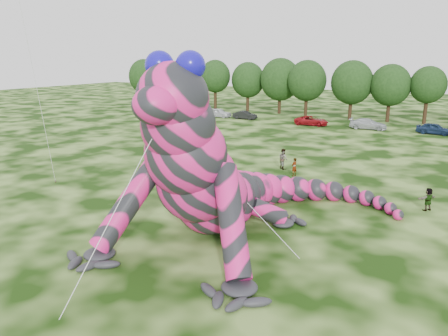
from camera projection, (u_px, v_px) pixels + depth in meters
ground at (259, 298)px, 18.69m from camera, size 240.00×240.00×0.00m
inflatable_gecko at (222, 143)px, 25.16m from camera, size 18.80×21.83×10.34m
tree_0 at (145, 82)px, 93.42m from camera, size 6.91×6.22×9.51m
tree_1 at (165, 82)px, 89.44m from camera, size 6.74×6.07×9.81m
tree_2 at (188, 83)px, 87.53m from camera, size 7.04×6.34×9.64m
tree_3 at (215, 85)px, 82.66m from camera, size 5.81×5.23×9.44m
tree_4 at (248, 87)px, 81.21m from camera, size 6.22×5.60×9.06m
tree_5 at (280, 86)px, 77.79m from camera, size 7.16×6.44×9.80m
tree_6 at (307, 89)px, 73.71m from camera, size 6.52×5.86×9.49m
tree_7 at (351, 90)px, 70.27m from camera, size 6.68×6.01×9.48m
tree_8 at (390, 93)px, 67.70m from camera, size 6.14×5.53×8.94m
tree_9 at (427, 95)px, 65.53m from camera, size 5.27×4.74×8.68m
car_0 at (219, 113)px, 73.95m from camera, size 4.47×1.83×1.52m
car_1 at (245, 115)px, 71.63m from camera, size 4.04×1.46×1.32m
car_2 at (311, 121)px, 65.20m from camera, size 5.08×2.53×1.38m
car_3 at (368, 124)px, 61.79m from camera, size 5.24×2.41×1.48m
car_4 at (434, 129)px, 57.69m from camera, size 4.60×2.25×1.51m
spectator_1 at (283, 159)px, 39.88m from camera, size 1.16×1.12×1.88m
spectator_0 at (294, 167)px, 37.53m from camera, size 0.55×0.67×1.59m
spectator_5 at (428, 199)px, 29.09m from camera, size 1.28×1.42×1.57m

